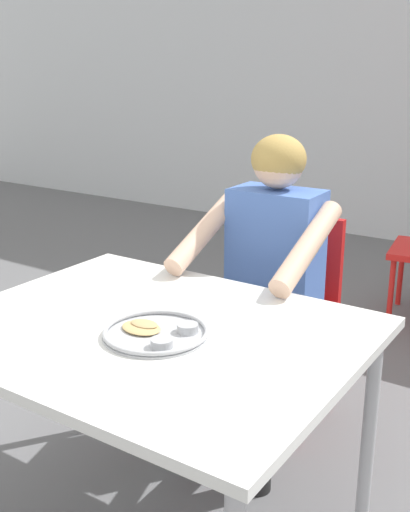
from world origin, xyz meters
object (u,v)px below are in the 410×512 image
at_px(thali_tray, 156,332).
at_px(diner_foreground, 264,266).
at_px(table_foreground, 151,347).
at_px(chair_foreground, 287,302).

bearing_deg(thali_tray, diner_foreground, 94.27).
height_order(table_foreground, thali_tray, thali_tray).
height_order(table_foreground, chair_foreground, chair_foreground).
relative_size(thali_tray, diner_foreground, 0.25).
height_order(thali_tray, chair_foreground, chair_foreground).
xyz_separation_m(table_foreground, chair_foreground, (-0.00, 0.90, -0.16)).
relative_size(chair_foreground, diner_foreground, 0.71).
xyz_separation_m(thali_tray, diner_foreground, (-0.05, 0.72, -0.01)).
bearing_deg(thali_tray, table_foreground, 141.36).
bearing_deg(chair_foreground, thali_tray, -86.50).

